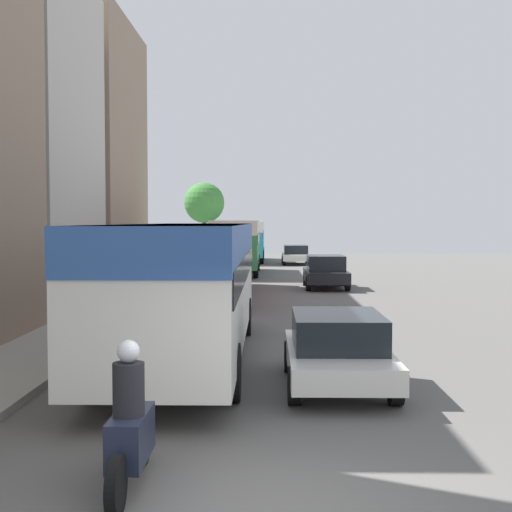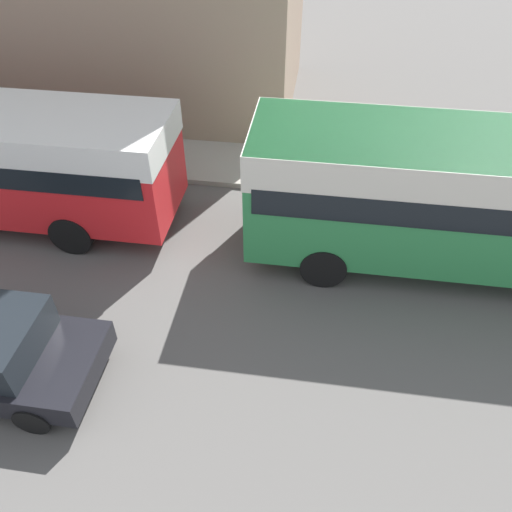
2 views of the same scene
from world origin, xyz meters
name	(u,v)px [view 2 (image 2 of 2)]	position (x,y,z in m)	size (l,w,h in m)	color
bus_third_in_line	(469,188)	(-1.79, 33.73, 2.01)	(2.60, 9.06, 3.10)	#2D8447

